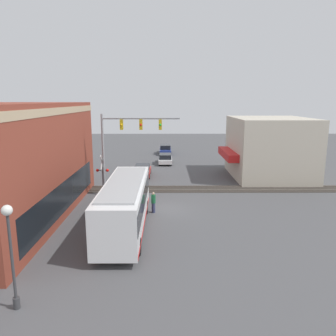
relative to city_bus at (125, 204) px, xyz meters
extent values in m
plane|color=#4C4C4F|center=(4.27, -2.80, -1.86)|extent=(120.00, 120.00, 0.00)
cube|color=tan|center=(2.44, 4.85, 5.98)|extent=(19.09, 0.36, 0.50)
cube|color=black|center=(2.44, 4.75, -0.16)|extent=(15.87, 0.12, 2.20)
cube|color=beige|center=(15.78, -14.40, 1.48)|extent=(9.79, 8.19, 6.67)
cube|color=red|center=(15.78, -9.75, 0.74)|extent=(6.85, 1.20, 0.80)
cube|color=white|center=(0.01, 0.00, -0.02)|extent=(10.85, 2.55, 2.83)
cube|color=black|center=(0.01, 0.00, 0.41)|extent=(10.64, 2.59, 1.19)
cube|color=#B21E1E|center=(0.01, 0.00, -1.26)|extent=(10.64, 2.58, 0.24)
cube|color=#A5A8AA|center=(0.01, 0.00, 1.45)|extent=(9.22, 2.17, 0.12)
cylinder|color=black|center=(3.23, 0.00, -1.36)|extent=(1.00, 2.57, 1.00)
cylinder|color=black|center=(-3.62, 0.00, -1.36)|extent=(1.00, 2.57, 1.00)
cylinder|color=gray|center=(8.29, 2.93, 1.85)|extent=(0.20, 0.20, 7.41)
cylinder|color=gray|center=(8.29, -0.49, 5.15)|extent=(0.16, 6.85, 0.16)
cube|color=gold|center=(8.29, 1.22, 4.60)|extent=(0.30, 0.27, 0.90)
sphere|color=yellow|center=(8.13, 1.22, 4.60)|extent=(0.20, 0.20, 0.20)
cube|color=gold|center=(8.29, -0.49, 4.60)|extent=(0.30, 0.27, 0.90)
sphere|color=red|center=(8.13, -0.49, 4.60)|extent=(0.20, 0.20, 0.20)
cube|color=gold|center=(8.29, -2.21, 4.60)|extent=(0.30, 0.27, 0.90)
sphere|color=green|center=(8.13, -2.21, 4.60)|extent=(0.20, 0.20, 0.20)
cylinder|color=gray|center=(8.50, 3.10, -0.06)|extent=(0.14, 0.14, 3.60)
cube|color=white|center=(8.50, 3.10, 1.24)|extent=(1.41, 0.06, 1.41)
cube|color=white|center=(8.50, 3.10, 1.24)|extent=(1.41, 0.06, 1.41)
cylinder|color=#38383A|center=(8.50, 3.10, 0.44)|extent=(0.08, 0.90, 0.08)
sphere|color=red|center=(8.45, 2.65, 0.44)|extent=(0.28, 0.28, 0.28)
sphere|color=red|center=(8.45, 3.55, 0.44)|extent=(0.28, 0.28, 0.28)
cylinder|color=#38383A|center=(-8.46, 3.55, -1.61)|extent=(0.28, 0.28, 0.50)
cylinder|color=#38383A|center=(-8.46, 3.55, 0.20)|extent=(0.12, 0.12, 4.11)
sphere|color=white|center=(-8.46, 3.55, 2.47)|extent=(0.44, 0.44, 0.44)
cube|color=#332D28|center=(10.27, -2.80, -1.84)|extent=(2.60, 60.00, 0.03)
cube|color=#6B6056|center=(9.55, -2.80, -1.78)|extent=(0.07, 60.00, 0.15)
cube|color=#6B6056|center=(10.99, -2.80, -1.78)|extent=(0.07, 60.00, 0.15)
cube|color=#B21E19|center=(15.96, 0.00, -1.35)|extent=(4.36, 1.80, 0.49)
cube|color=black|center=(15.74, 0.00, -0.80)|extent=(2.40, 1.62, 0.61)
cylinder|color=black|center=(17.31, 0.00, -1.54)|extent=(0.64, 1.82, 0.64)
cylinder|color=black|center=(14.61, 0.00, -1.54)|extent=(0.64, 1.82, 0.64)
cube|color=silver|center=(23.59, -2.60, -1.35)|extent=(4.38, 1.80, 0.50)
cube|color=black|center=(23.37, -2.60, -0.79)|extent=(2.41, 1.62, 0.62)
cylinder|color=black|center=(24.94, -2.60, -1.54)|extent=(0.64, 1.82, 0.64)
cylinder|color=black|center=(22.23, -2.60, -1.54)|extent=(0.64, 1.82, 0.64)
cube|color=navy|center=(32.06, -2.60, -1.31)|extent=(4.83, 1.80, 0.58)
cube|color=black|center=(31.82, -2.60, -0.68)|extent=(2.66, 1.62, 0.68)
cylinder|color=black|center=(33.56, -2.60, -1.54)|extent=(0.64, 1.82, 0.64)
cylinder|color=black|center=(30.57, -2.60, -1.54)|extent=(0.64, 1.82, 0.64)
cylinder|color=black|center=(8.12, 1.87, -1.46)|extent=(0.28, 0.28, 0.79)
cylinder|color=#B2A58C|center=(8.12, 1.87, -0.73)|extent=(0.34, 0.34, 0.66)
sphere|color=tan|center=(8.12, 1.87, -0.29)|extent=(0.21, 0.21, 0.21)
cylinder|color=#2D3351|center=(3.49, -1.73, -1.47)|extent=(0.28, 0.28, 0.78)
cylinder|color=#195933|center=(3.49, -1.73, -0.76)|extent=(0.34, 0.34, 0.65)
sphere|color=tan|center=(3.49, -1.73, -0.33)|extent=(0.21, 0.21, 0.21)
camera|label=1|loc=(-20.76, -2.73, 6.73)|focal=35.00mm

